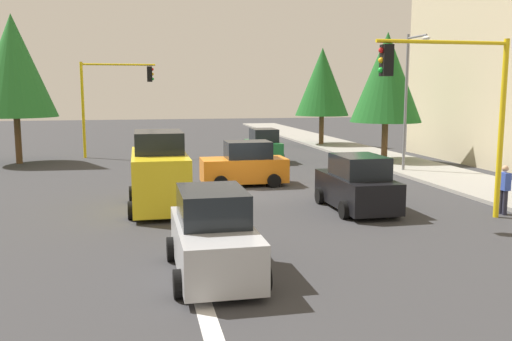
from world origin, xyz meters
name	(u,v)px	position (x,y,z in m)	size (l,w,h in m)	color
ground_plane	(243,193)	(0.00, 0.00, 0.00)	(120.00, 120.00, 0.00)	#353538
sidewalk_kerb	(417,168)	(-5.00, 10.50, 0.07)	(80.00, 4.00, 0.15)	gray
lane_arrow_near	(203,304)	(11.51, -3.00, 0.01)	(2.40, 1.10, 1.10)	silver
traffic_signal_far_right	(111,91)	(-14.00, -5.74, 4.20)	(0.36, 4.59, 5.96)	yellow
traffic_signal_near_left	(454,93)	(6.00, 5.73, 4.14)	(0.36, 4.59, 5.86)	yellow
street_lamp_curbside	(410,88)	(-3.61, 9.20, 4.35)	(2.15, 0.28, 7.00)	slate
tree_roadside_far	(322,82)	(-18.00, 9.50, 4.84)	(4.04, 4.04, 7.37)	brown
tree_opposite_side	(13,66)	(-12.00, -11.00, 5.60)	(4.65, 4.65, 8.51)	brown
tree_roadside_mid	(387,78)	(-8.00, 10.00, 4.95)	(4.13, 4.13, 7.54)	brown
delivery_van_yellow	(159,173)	(2.22, -3.47, 1.28)	(4.80, 2.22, 2.77)	yellow
car_green	(263,147)	(-9.78, 3.08, 0.89)	(3.60, 1.93, 1.98)	#1E7238
car_black	(357,185)	(3.95, 3.36, 0.90)	(4.06, 2.08, 1.98)	black
car_silver	(213,236)	(9.75, -2.55, 0.90)	(4.11, 2.02, 1.98)	#B2B5BA
car_orange	(245,165)	(-2.00, 0.45, 0.90)	(2.09, 3.79, 1.98)	orange
pedestrian_crossing	(504,188)	(5.67, 8.00, 0.91)	(0.40, 0.24, 1.70)	#262638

